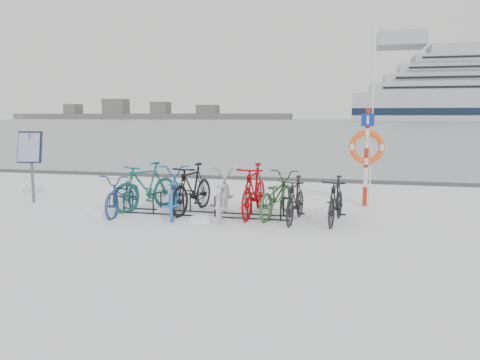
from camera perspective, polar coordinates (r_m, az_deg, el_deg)
ground at (r=10.53m, az=-4.61°, el=-4.23°), size 900.00×900.00×0.00m
ice_sheet at (r=164.84m, az=12.22°, el=6.91°), size 400.00×298.00×0.02m
quay_edge at (r=16.16m, az=1.79°, el=0.20°), size 400.00×0.25×0.10m
bike_rack at (r=10.50m, az=-4.63°, el=-3.26°), size 4.00×0.48×0.46m
info_board at (r=12.88m, az=-24.22°, el=3.19°), size 0.64×0.33×1.82m
lifebuoy_station at (r=11.67m, az=15.23°, el=3.87°), size 0.83×0.23×4.31m
shoreline at (r=297.43m, az=-11.77°, el=7.80°), size 180.00×12.00×9.50m
bike_0 at (r=10.89m, az=-14.01°, el=-1.46°), size 0.77×1.88×0.96m
bike_1 at (r=11.28m, az=-11.39°, el=-0.60°), size 1.33×1.94×1.14m
bike_2 at (r=10.56m, az=-8.19°, el=-1.25°), size 1.34×2.20×1.09m
bike_3 at (r=10.77m, az=-5.84°, el=-0.86°), size 0.81×1.97×1.15m
bike_4 at (r=10.24m, az=-2.24°, el=-1.50°), size 1.05×2.14×1.07m
bike_5 at (r=10.32m, az=1.72°, el=-1.11°), size 0.66×2.00×1.19m
bike_6 at (r=10.33m, az=4.46°, el=-1.61°), size 1.04×2.02×1.01m
bike_7 at (r=9.84m, az=6.77°, el=-2.20°), size 0.62×1.67×0.98m
bike_8 at (r=9.86m, az=11.62°, el=-2.26°), size 0.68×1.70×0.99m
snow_drifts at (r=10.59m, az=-7.35°, el=-4.20°), size 4.44×1.92×0.23m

